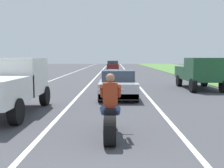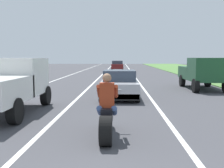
{
  "view_description": "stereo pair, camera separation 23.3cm",
  "coord_description": "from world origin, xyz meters",
  "px_view_note": "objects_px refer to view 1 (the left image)",
  "views": [
    {
      "loc": [
        0.08,
        -2.49,
        2.01
      ],
      "look_at": [
        -0.01,
        7.75,
        1.0
      ],
      "focal_mm": 43.48,
      "sensor_mm": 36.0,
      "label": 1
    },
    {
      "loc": [
        0.31,
        -2.49,
        2.01
      ],
      "look_at": [
        -0.01,
        7.75,
        1.0
      ],
      "focal_mm": 43.48,
      "sensor_mm": 36.0,
      "label": 2
    }
  ],
  "objects_px": {
    "distant_car_far_ahead": "(113,65)",
    "sports_car_silver": "(118,85)",
    "pickup_truck_right_shoulder_dark_green": "(199,72)",
    "pickup_truck_left_lane_white": "(7,83)",
    "motorcycle_with_rider": "(110,115)"
  },
  "relations": [
    {
      "from": "distant_car_far_ahead",
      "to": "sports_car_silver",
      "type": "bearing_deg",
      "value": -89.14
    },
    {
      "from": "motorcycle_with_rider",
      "to": "distant_car_far_ahead",
      "type": "distance_m",
      "value": 34.5
    },
    {
      "from": "sports_car_silver",
      "to": "pickup_truck_right_shoulder_dark_green",
      "type": "xyz_separation_m",
      "value": [
        5.19,
        3.54,
        0.48
      ]
    },
    {
      "from": "sports_car_silver",
      "to": "pickup_truck_left_lane_white",
      "type": "height_order",
      "value": "pickup_truck_left_lane_white"
    },
    {
      "from": "sports_car_silver",
      "to": "pickup_truck_left_lane_white",
      "type": "xyz_separation_m",
      "value": [
        -3.98,
        -4.1,
        0.48
      ]
    },
    {
      "from": "sports_car_silver",
      "to": "distant_car_far_ahead",
      "type": "height_order",
      "value": "distant_car_far_ahead"
    },
    {
      "from": "motorcycle_with_rider",
      "to": "pickup_truck_right_shoulder_dark_green",
      "type": "height_order",
      "value": "pickup_truck_right_shoulder_dark_green"
    },
    {
      "from": "pickup_truck_left_lane_white",
      "to": "pickup_truck_right_shoulder_dark_green",
      "type": "relative_size",
      "value": 1.0
    },
    {
      "from": "motorcycle_with_rider",
      "to": "pickup_truck_left_lane_white",
      "type": "relative_size",
      "value": 0.46
    },
    {
      "from": "motorcycle_with_rider",
      "to": "distant_car_far_ahead",
      "type": "relative_size",
      "value": 0.55
    },
    {
      "from": "pickup_truck_right_shoulder_dark_green",
      "to": "distant_car_far_ahead",
      "type": "xyz_separation_m",
      "value": [
        -5.6,
        23.93,
        -0.33
      ]
    },
    {
      "from": "pickup_truck_right_shoulder_dark_green",
      "to": "distant_car_far_ahead",
      "type": "relative_size",
      "value": 1.2
    },
    {
      "from": "pickup_truck_left_lane_white",
      "to": "pickup_truck_right_shoulder_dark_green",
      "type": "bearing_deg",
      "value": 39.8
    },
    {
      "from": "sports_car_silver",
      "to": "distant_car_far_ahead",
      "type": "bearing_deg",
      "value": 90.86
    },
    {
      "from": "pickup_truck_right_shoulder_dark_green",
      "to": "pickup_truck_left_lane_white",
      "type": "bearing_deg",
      "value": -140.2
    }
  ]
}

